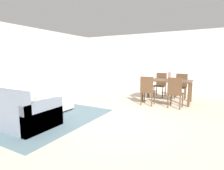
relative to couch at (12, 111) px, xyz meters
name	(u,v)px	position (x,y,z in m)	size (l,w,h in m)	color
ground_plane	(118,122)	(2.03, 1.23, -0.29)	(10.80, 10.80, 0.00)	beige
wall_back	(166,62)	(2.03, 6.23, 1.06)	(9.00, 0.12, 2.70)	beige
wall_left	(15,62)	(-2.47, 1.73, 1.06)	(0.12, 11.00, 2.70)	beige
area_rug	(37,115)	(-0.01, 0.64, -0.28)	(3.00, 2.80, 0.01)	slate
couch	(12,111)	(0.00, 0.00, 0.00)	(2.05, 0.94, 0.86)	slate
ottoman_table	(54,102)	(-0.02, 1.23, -0.06)	(0.99, 0.59, 0.40)	silver
dining_table	(167,83)	(2.60, 3.83, 0.38)	(1.61, 0.86, 0.76)	#513823
dining_chair_near_left	(147,89)	(2.18, 3.01, 0.23)	(0.40, 0.40, 0.92)	#513823
dining_chair_near_right	(175,91)	(3.00, 3.07, 0.23)	(0.43, 0.43, 0.92)	#513823
dining_chair_far_left	(161,83)	(2.20, 4.64, 0.23)	(0.43, 0.43, 0.92)	#513823
dining_chair_far_right	(181,85)	(2.96, 4.59, 0.23)	(0.41, 0.41, 0.92)	#513823
vase_centerpiece	(170,76)	(2.68, 3.85, 0.60)	(0.09, 0.09, 0.26)	#B26659
book_on_ottoman	(53,95)	(-0.10, 1.30, 0.13)	(0.26, 0.20, 0.03)	silver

